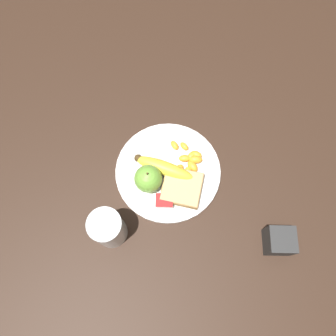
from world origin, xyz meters
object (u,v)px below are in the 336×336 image
object	(u,v)px
juice_glass	(109,229)
jam_packet	(164,201)
banana	(163,167)
plate	(168,171)
apple	(148,179)
fork	(161,166)
condiment_caddy	(279,241)
bread_slice	(182,187)

from	to	relation	value
juice_glass	jam_packet	world-z (taller)	juice_glass
banana	plate	bearing A→B (deg)	-15.06
apple	banana	distance (m)	0.05
fork	banana	bearing A→B (deg)	24.25
fork	jam_packet	xyz separation A→B (m)	(0.01, -0.09, 0.01)
plate	condiment_caddy	size ratio (longest dim) A/B	3.96
bread_slice	jam_packet	world-z (taller)	same
plate	juice_glass	xyz separation A→B (m)	(-0.13, -0.16, 0.05)
apple	condiment_caddy	size ratio (longest dim) A/B	1.15
apple	bread_slice	xyz separation A→B (m)	(0.08, -0.01, -0.02)
banana	jam_packet	distance (m)	0.09
juice_glass	banana	size ratio (longest dim) A/B	0.73
fork	bread_slice	bearing A→B (deg)	29.85
plate	apple	distance (m)	0.07
juice_glass	jam_packet	bearing A→B (deg)	30.92
plate	bread_slice	bearing A→B (deg)	-53.46
bread_slice	juice_glass	bearing A→B (deg)	-146.65
plate	jam_packet	distance (m)	0.08
plate	juice_glass	distance (m)	0.21
bread_slice	fork	world-z (taller)	bread_slice
fork	juice_glass	bearing A→B (deg)	-46.34
plate	banana	bearing A→B (deg)	164.94
fork	condiment_caddy	world-z (taller)	condiment_caddy
banana	bread_slice	size ratio (longest dim) A/B	1.40
condiment_caddy	apple	bearing A→B (deg)	155.45
juice_glass	fork	world-z (taller)	juice_glass
fork	jam_packet	distance (m)	0.10
plate	bread_slice	xyz separation A→B (m)	(0.04, -0.05, 0.02)
banana	jam_packet	world-z (taller)	banana
plate	fork	world-z (taller)	fork
plate	apple	bearing A→B (deg)	-144.46
bread_slice	condiment_caddy	size ratio (longest dim) A/B	1.65
bread_slice	jam_packet	distance (m)	0.06
juice_glass	plate	bearing A→B (deg)	49.97
apple	condiment_caddy	world-z (taller)	apple
condiment_caddy	bread_slice	bearing A→B (deg)	150.58
plate	fork	distance (m)	0.02
plate	condiment_caddy	world-z (taller)	condiment_caddy
fork	jam_packet	world-z (taller)	jam_packet
plate	jam_packet	xyz separation A→B (m)	(-0.01, -0.08, 0.01)
juice_glass	apple	distance (m)	0.15
plate	apple	xyz separation A→B (m)	(-0.05, -0.03, 0.04)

